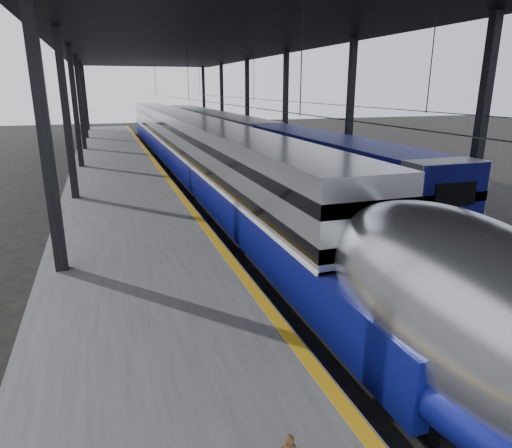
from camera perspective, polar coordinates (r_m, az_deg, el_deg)
name	(u,v)px	position (r m, az deg, el deg)	size (l,w,h in m)	color
ground	(301,350)	(11.97, 5.70, -15.41)	(160.00, 160.00, 0.00)	black
platform	(120,185)	(29.78, -16.69, 4.71)	(6.00, 80.00, 1.00)	#4C4C4F
yellow_strip	(164,174)	(29.89, -11.39, 6.11)	(0.30, 80.00, 0.01)	orange
rails	(242,183)	(31.12, -1.74, 5.11)	(6.52, 80.00, 0.16)	slate
canopy	(200,39)	(29.97, -7.04, 21.92)	(18.00, 75.00, 9.47)	black
tgv_train	(191,148)	(34.86, -8.09, 9.41)	(2.99, 65.20, 4.28)	silver
second_train	(235,138)	(41.36, -2.62, 10.66)	(2.84, 56.05, 3.90)	navy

